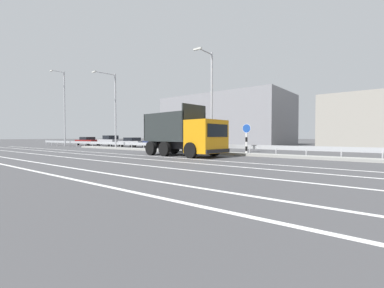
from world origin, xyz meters
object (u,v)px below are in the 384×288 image
object	(u,v)px
street_lamp_0	(64,106)
parked_car_0	(88,141)
median_road_sign	(246,139)
street_lamp_1	(114,107)
dump_truck	(191,138)
parked_car_2	(133,142)
parked_car_3	(160,142)
street_lamp_2	(211,97)
parked_car_1	(110,141)
parked_car_4	(201,144)

from	to	relation	value
street_lamp_0	parked_car_0	distance (m)	7.30
median_road_sign	street_lamp_1	size ratio (longest dim) A/B	0.28
dump_truck	street_lamp_0	distance (m)	27.03
parked_car_2	parked_car_3	bearing A→B (deg)	89.52
dump_truck	parked_car_3	world-z (taller)	dump_truck
street_lamp_2	street_lamp_0	bearing A→B (deg)	179.94
dump_truck	parked_car_1	distance (m)	23.82
street_lamp_1	street_lamp_2	size ratio (longest dim) A/B	1.02
street_lamp_1	street_lamp_2	world-z (taller)	street_lamp_1
street_lamp_0	parked_car_1	bearing A→B (deg)	50.62
parked_car_0	parked_car_2	xyz separation A→B (m)	(11.65, 0.02, -0.03)
dump_truck	parked_car_2	distance (m)	18.55
street_lamp_0	parked_car_4	world-z (taller)	street_lamp_0
street_lamp_2	parked_car_2	xyz separation A→B (m)	(-16.22, 4.79, -3.97)
dump_truck	street_lamp_2	world-z (taller)	street_lamp_2
dump_truck	parked_car_3	size ratio (longest dim) A/B	1.37
median_road_sign	parked_car_3	size ratio (longest dim) A/B	0.48
street_lamp_0	street_lamp_1	size ratio (longest dim) A/B	1.28
parked_car_0	parked_car_1	distance (m)	6.03
street_lamp_1	parked_car_0	bearing A→B (deg)	160.87
dump_truck	parked_car_4	distance (m)	9.86
dump_truck	median_road_sign	distance (m)	4.20
street_lamp_0	street_lamp_2	size ratio (longest dim) A/B	1.31
parked_car_0	parked_car_1	world-z (taller)	parked_car_1
street_lamp_0	street_lamp_2	xyz separation A→B (m)	(25.93, -0.03, -1.26)
dump_truck	parked_car_4	world-z (taller)	dump_truck
street_lamp_0	parked_car_1	distance (m)	8.23
dump_truck	parked_car_1	size ratio (longest dim) A/B	1.59
parked_car_1	median_road_sign	bearing A→B (deg)	-99.24
street_lamp_2	parked_car_4	world-z (taller)	street_lamp_2
parked_car_1	parked_car_4	xyz separation A→B (m)	(17.04, 0.07, -0.15)
street_lamp_1	parked_car_1	xyz separation A→B (m)	(-8.86, 5.40, -4.01)
street_lamp_1	parked_car_2	size ratio (longest dim) A/B	2.06
median_road_sign	parked_car_3	distance (m)	15.40
street_lamp_2	parked_car_0	distance (m)	28.54
dump_truck	parked_car_4	size ratio (longest dim) A/B	1.41
parked_car_1	parked_car_3	world-z (taller)	parked_car_1
median_road_sign	street_lamp_1	xyz separation A→B (m)	(-16.26, -0.37, 3.57)
parked_car_0	parked_car_2	size ratio (longest dim) A/B	1.19
median_road_sign	parked_car_4	size ratio (longest dim) A/B	0.50
median_road_sign	parked_car_1	size ratio (longest dim) A/B	0.56
street_lamp_2	parked_car_0	world-z (taller)	street_lamp_2
dump_truck	parked_car_4	bearing A→B (deg)	-142.87
parked_car_3	street_lamp_2	bearing A→B (deg)	-109.61
street_lamp_0	parked_car_2	size ratio (longest dim) A/B	2.64
median_road_sign	street_lamp_2	bearing A→B (deg)	179.52
median_road_sign	dump_truck	bearing A→B (deg)	-131.03
street_lamp_1	street_lamp_0	bearing A→B (deg)	178.11
street_lamp_1	parked_car_1	bearing A→B (deg)	148.61
parked_car_0	parked_car_4	bearing A→B (deg)	88.50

